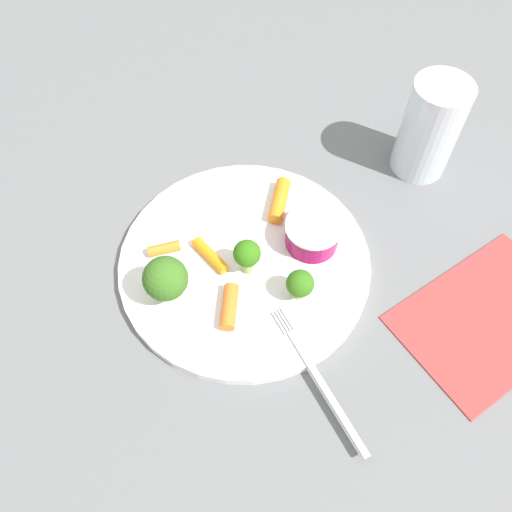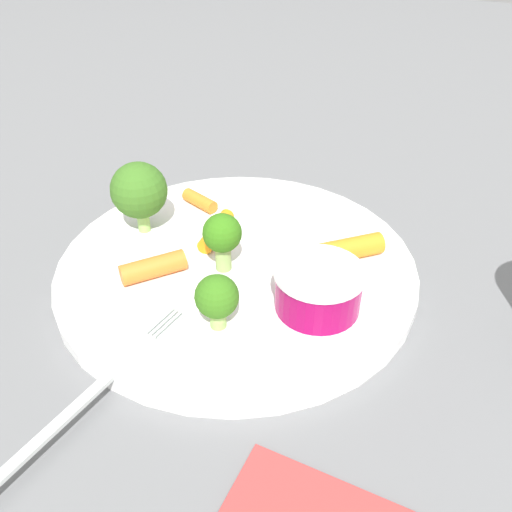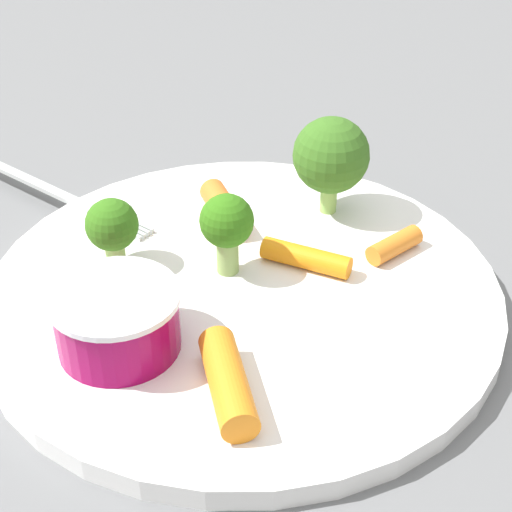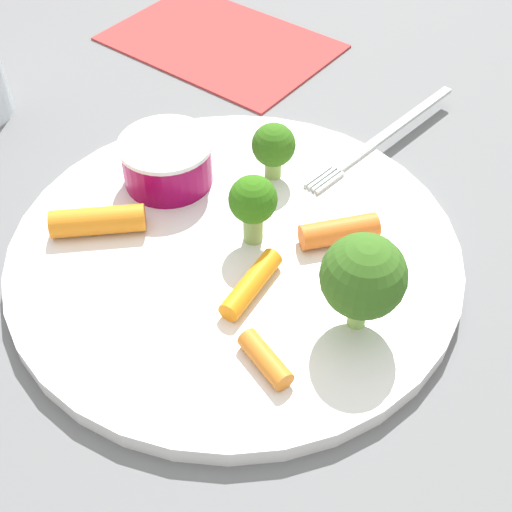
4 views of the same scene
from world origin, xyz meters
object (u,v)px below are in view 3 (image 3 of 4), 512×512
Objects in this scene: broccoli_floret_0 at (112,227)px; sauce_cup at (117,320)px; fork at (58,194)px; carrot_stick_3 at (224,209)px; broccoli_floret_1 at (227,225)px; broccoli_floret_2 at (331,156)px; carrot_stick_1 at (228,382)px; carrot_stick_2 at (394,245)px; carrot_stick_0 at (306,258)px; plate at (243,291)px.

sauce_cup is at bearing 37.84° from broccoli_floret_0.
broccoli_floret_0 is at bearing 60.93° from fork.
broccoli_floret_1 is at bearing 32.14° from carrot_stick_3.
carrot_stick_1 is (0.17, 0.02, -0.03)m from broccoli_floret_2.
carrot_stick_3 is at bearing -82.39° from carrot_stick_2.
carrot_stick_1 is (0.06, 0.11, -0.02)m from broccoli_floret_0.
broccoli_floret_1 is at bearing -57.43° from carrot_stick_0.
sauce_cup is 0.38× the size of fork.
carrot_stick_3 is (-0.12, -0.01, -0.01)m from sauce_cup.
carrot_stick_0 is at bearing 140.18° from plate.
broccoli_floret_2 is at bearing 142.72° from broccoli_floret_0.
carrot_stick_2 is (-0.14, 0.09, -0.01)m from sauce_cup.
carrot_stick_2 is at bearing 135.43° from plate.
broccoli_floret_1 is at bearing -52.24° from carrot_stick_2.
sauce_cup is at bearing 5.85° from carrot_stick_3.
broccoli_floret_1 is 0.10m from carrot_stick_1.
carrot_stick_0 is 0.88× the size of carrot_stick_1.
broccoli_floret_0 is 0.70× the size of carrot_stick_1.
sauce_cup is 0.17m from broccoli_floret_2.
fork is (-0.10, -0.12, -0.01)m from sauce_cup.
plate is at bearing -39.82° from carrot_stick_0.
carrot_stick_2 is at bearing 63.43° from broccoli_floret_2.
broccoli_floret_1 is at bearing 168.97° from sauce_cup.
sauce_cup is 0.16m from carrot_stick_2.
broccoli_floret_0 is at bearing -63.98° from carrot_stick_0.
carrot_stick_1 is at bearing 24.28° from plate.
sauce_cup is 1.01× the size of broccoli_floret_2.
carrot_stick_0 is (-0.05, 0.10, -0.02)m from broccoli_floret_0.
broccoli_floret_2 is at bearing 164.60° from broccoli_floret_1.
plate is at bearing 103.91° from broccoli_floret_0.
carrot_stick_0 is (-0.03, 0.02, 0.01)m from plate.
carrot_stick_3 is (-0.13, -0.08, -0.00)m from carrot_stick_1.
plate is 0.10m from broccoli_floret_2.
carrot_stick_0 is 0.11m from carrot_stick_1.
broccoli_floret_1 is (-0.08, 0.02, 0.01)m from sauce_cup.
broccoli_floret_0 is 0.11m from carrot_stick_0.
carrot_stick_2 is at bearing 132.04° from carrot_stick_0.
broccoli_floret_2 is 0.17m from carrot_stick_1.
broccoli_floret_0 is at bearing -24.34° from carrot_stick_3.
fork is (-0.04, -0.08, -0.02)m from broccoli_floret_0.
broccoli_floret_2 is 0.18m from fork.
plate is 0.04m from broccoli_floret_1.
broccoli_floret_1 is 0.05m from carrot_stick_0.
plate is 5.49× the size of carrot_stick_0.
carrot_stick_1 is 0.15m from carrot_stick_3.
broccoli_floret_2 is at bearing -167.87° from carrot_stick_0.
broccoli_floret_0 is at bearing -142.16° from sauce_cup.
broccoli_floret_2 is 0.37× the size of fork.
sauce_cup is 0.06m from carrot_stick_1.
sauce_cup reaches higher than carrot_stick_2.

